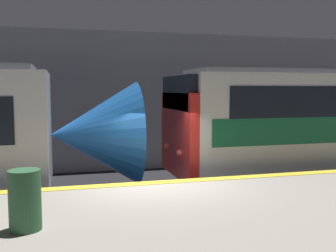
# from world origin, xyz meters

# --- Properties ---
(ground_plane) EXTENTS (120.00, 120.00, 0.00)m
(ground_plane) POSITION_xyz_m (0.00, 0.00, 0.00)
(ground_plane) COLOR black
(platform) EXTENTS (40.00, 4.47, 1.12)m
(platform) POSITION_xyz_m (0.00, -2.23, 0.56)
(platform) COLOR gray
(platform) RESTS_ON ground
(station_rear_barrier) EXTENTS (50.00, 0.15, 5.22)m
(station_rear_barrier) POSITION_xyz_m (0.00, 6.73, 2.61)
(station_rear_barrier) COLOR #939399
(station_rear_barrier) RESTS_ON ground
(trash_bin) EXTENTS (0.44, 0.44, 0.85)m
(trash_bin) POSITION_xyz_m (-2.36, -2.38, 1.53)
(trash_bin) COLOR #2D5B38
(trash_bin) RESTS_ON platform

